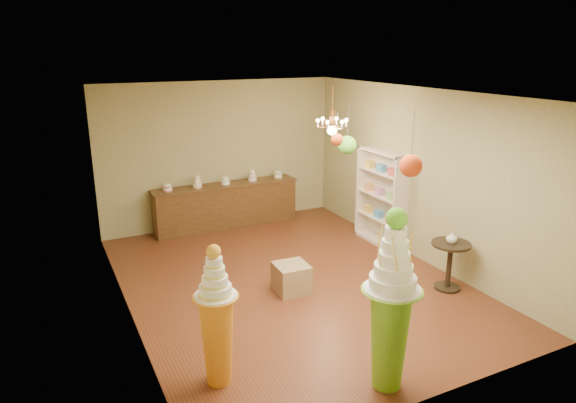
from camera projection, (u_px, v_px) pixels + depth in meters
name	position (u px, v px, depth m)	size (l,w,h in m)	color
floor	(290.00, 281.00, 8.31)	(6.50, 6.50, 0.00)	#5B2C18
ceiling	(290.00, 93.00, 7.44)	(6.50, 6.50, 0.00)	silver
wall_back	(220.00, 154.00, 10.66)	(5.00, 0.04, 3.00)	tan
wall_front	(437.00, 272.00, 5.09)	(5.00, 0.04, 3.00)	tan
wall_left	(122.00, 215.00, 6.81)	(0.04, 6.50, 3.00)	tan
wall_right	(418.00, 175.00, 8.94)	(0.04, 6.50, 3.00)	tan
pedestal_green	(390.00, 316.00, 5.52)	(0.62, 0.62, 2.09)	#78C42B
pedestal_orange	(217.00, 328.00, 5.64)	(0.60, 0.60, 1.66)	orange
burlap_riser	(291.00, 278.00, 7.90)	(0.50, 0.50, 0.45)	#937850
sideboard	(226.00, 205.00, 10.72)	(3.04, 0.54, 1.16)	#4F3218
shelving_unit	(381.00, 197.00, 9.73)	(0.33, 1.20, 1.80)	silver
round_table	(450.00, 259.00, 7.92)	(0.75, 0.75, 0.77)	black
vase	(452.00, 238.00, 7.82)	(0.17, 0.17, 0.17)	silver
pom_red_left	(411.00, 166.00, 5.61)	(0.25, 0.25, 0.73)	#453E31
pom_green_mid	(347.00, 145.00, 6.83)	(0.25, 0.25, 0.73)	#453E31
pom_red_right	(337.00, 139.00, 5.81)	(0.14, 0.14, 0.43)	#453E31
chandelier	(332.00, 127.00, 8.94)	(0.75, 0.75, 0.85)	#D3884A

